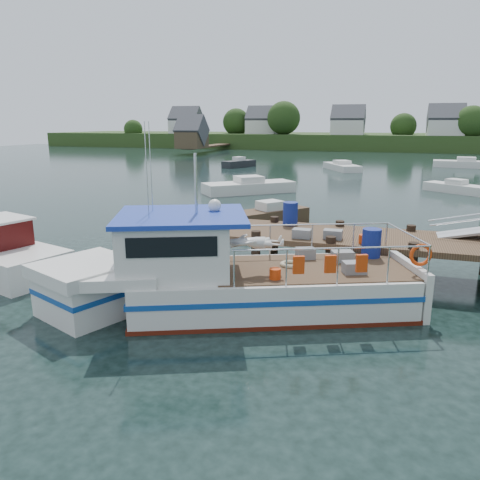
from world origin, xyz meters
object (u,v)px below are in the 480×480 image
(moored_far, at_px, (466,164))
(moored_a, at_px, (249,187))
(lobster_boat, at_px, (224,278))
(moored_d, at_px, (342,166))
(moored_e, at_px, (239,163))
(moored_rowboat, at_px, (270,216))
(moored_b, at_px, (456,188))

(moored_far, xyz_separation_m, moored_a, (-18.28, -27.26, 0.02))
(moored_far, bearing_deg, lobster_boat, -113.91)
(lobster_boat, bearing_deg, moored_d, 68.70)
(lobster_boat, xyz_separation_m, moored_e, (-13.13, 41.41, -0.50))
(lobster_boat, bearing_deg, moored_rowboat, 75.27)
(moored_d, bearing_deg, moored_far, 31.81)
(moored_b, bearing_deg, moored_rowboat, -122.83)
(moored_far, xyz_separation_m, moored_d, (-13.49, -7.65, -0.05))
(lobster_boat, relative_size, moored_rowboat, 2.47)
(moored_far, bearing_deg, moored_a, -133.64)
(moored_a, bearing_deg, moored_far, 35.75)
(moored_e, bearing_deg, lobster_boat, -55.96)
(moored_a, bearing_deg, moored_e, 89.79)
(moored_rowboat, distance_m, moored_a, 11.23)
(lobster_boat, xyz_separation_m, moored_rowboat, (-1.64, 11.47, -0.49))
(moored_rowboat, distance_m, moored_d, 29.99)
(lobster_boat, xyz_separation_m, moored_d, (-1.15, 41.45, -0.54))
(moored_rowboat, xyz_separation_m, moored_e, (-11.49, 29.94, -0.01))
(moored_a, bearing_deg, lobster_boat, -95.20)
(moored_rowboat, height_order, moored_d, moored_rowboat)
(moored_far, relative_size, moored_e, 1.60)
(lobster_boat, xyz_separation_m, moored_b, (8.87, 26.74, -0.56))
(moored_b, distance_m, moored_e, 26.44)
(moored_b, xyz_separation_m, moored_e, (-22.00, 14.67, 0.07))
(lobster_boat, relative_size, moored_b, 2.25)
(moored_far, bearing_deg, moored_e, -172.99)
(moored_e, bearing_deg, moored_far, 33.25)
(moored_rowboat, relative_size, moored_e, 0.92)
(moored_e, bearing_deg, moored_a, -53.36)
(lobster_boat, height_order, moored_a, lobster_boat)
(moored_b, bearing_deg, moored_far, 82.87)
(lobster_boat, bearing_deg, moored_a, 82.31)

